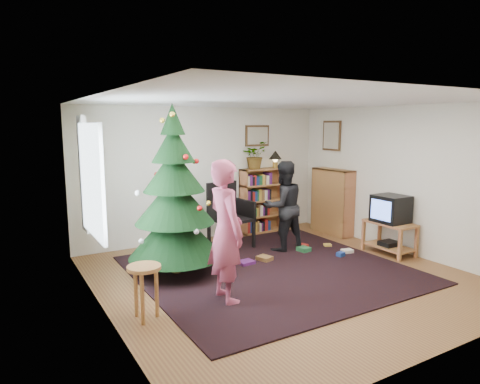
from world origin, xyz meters
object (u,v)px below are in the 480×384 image
bookshelf_right (332,201)px  crt_tv (391,209)px  bookshelf_back (263,199)px  person_standing (226,231)px  tv_stand (389,235)px  stool (144,278)px  person_by_chair (283,206)px  picture_back (257,136)px  christmas_tree (175,205)px  armchair (228,212)px  table_lamp (275,156)px  picture_right (332,136)px  potted_plant (255,155)px

bookshelf_right → crt_tv: (-0.12, -1.55, 0.11)m
bookshelf_back → bookshelf_right: same height
person_standing → tv_stand: bearing=-82.7°
stool → person_by_chair: (2.92, 1.39, 0.30)m
picture_back → stool: size_ratio=0.87×
christmas_tree → person_by_chair: (2.06, 0.17, -0.25)m
crt_tv → stool: size_ratio=0.83×
armchair → stool: armchair is taller
bookshelf_back → table_lamp: 0.92m
christmas_tree → table_lamp: (2.79, 1.46, 0.51)m
tv_stand → person_standing: bearing=-174.8°
person_by_chair → tv_stand: bearing=147.2°
picture_back → picture_right: picture_right is taller
stool → potted_plant: potted_plant is taller
armchair → table_lamp: table_lamp is taller
potted_plant → bookshelf_back: bearing=0.0°
picture_back → christmas_tree: bearing=-146.8°
stool → potted_plant: 4.27m
person_by_chair → armchair: bearing=-42.6°
table_lamp → bookshelf_right: bearing=-44.4°
bookshelf_back → person_by_chair: (-0.43, -1.29, 0.12)m
bookshelf_right → person_standing: 3.91m
bookshelf_right → armchair: size_ratio=1.13×
bookshelf_back → bookshelf_right: bearing=-35.8°
picture_right → stool: bearing=-155.7°
christmas_tree → armchair: bearing=33.4°
picture_right → bookshelf_right: 1.31m
picture_right → tv_stand: picture_right is taller
table_lamp → christmas_tree: bearing=-152.4°
picture_right → stool: (-4.62, -2.08, -1.46)m
bookshelf_back → stool: bearing=-141.4°
potted_plant → tv_stand: bearing=-62.8°
christmas_tree → person_by_chair: christmas_tree is taller
tv_stand → picture_right: bearing=81.8°
christmas_tree → table_lamp: bearing=27.6°
picture_right → christmas_tree: (-3.76, -0.87, -0.92)m
stool → picture_right: bearing=24.3°
christmas_tree → tv_stand: christmas_tree is taller
crt_tv → bookshelf_right: bearing=85.5°
person_standing → potted_plant: 3.47m
picture_right → christmas_tree: bearing=-167.0°
bookshelf_right → table_lamp: 1.46m
christmas_tree → person_by_chair: 2.08m
picture_back → bookshelf_back: 1.29m
stool → bookshelf_right: bearing=22.5°
christmas_tree → table_lamp: christmas_tree is taller
stool → person_by_chair: bearing=25.4°
picture_right → bookshelf_back: (-1.27, 0.59, -1.29)m
table_lamp → person_by_chair: bearing=-119.5°
bookshelf_right → potted_plant: size_ratio=2.38×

